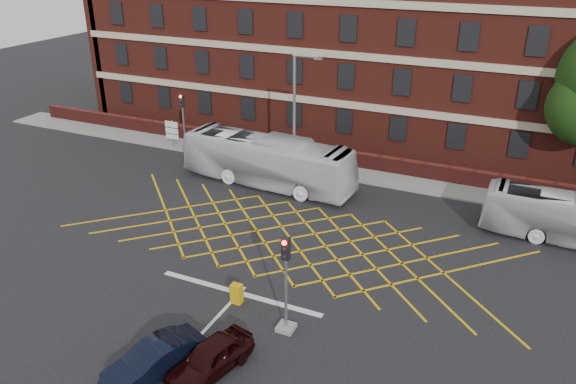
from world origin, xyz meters
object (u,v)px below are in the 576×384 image
at_px(car_navy, 155,360).
at_px(direction_signs, 172,131).
at_px(traffic_light_near, 286,293).
at_px(street_lamp, 295,142).
at_px(bus_left, 267,161).
at_px(utility_cabinet, 237,294).
at_px(car_maroon, 210,358).
at_px(traffic_light_far, 184,128).

xyz_separation_m(car_navy, direction_signs, (-13.40, 20.05, 0.74)).
distance_m(traffic_light_near, street_lamp, 15.02).
distance_m(bus_left, utility_cabinet, 12.92).
bearing_deg(car_maroon, car_navy, -137.91).
distance_m(traffic_light_far, utility_cabinet, 19.88).
distance_m(bus_left, car_maroon, 17.18).
height_order(car_maroon, utility_cabinet, car_maroon).
distance_m(bus_left, traffic_light_far, 8.89).
bearing_deg(street_lamp, bus_left, -145.90).
distance_m(traffic_light_near, traffic_light_far, 22.26).
distance_m(car_navy, traffic_light_near, 5.48).
xyz_separation_m(car_maroon, street_lamp, (-4.29, 17.16, 2.15)).
bearing_deg(street_lamp, car_navy, -82.04).
height_order(traffic_light_far, utility_cabinet, traffic_light_far).
xyz_separation_m(direction_signs, utility_cabinet, (13.93, -14.99, -0.92)).
bearing_deg(traffic_light_near, car_navy, -127.32).
height_order(traffic_light_near, utility_cabinet, traffic_light_near).
xyz_separation_m(bus_left, traffic_light_near, (7.25, -12.83, 0.16)).
relative_size(traffic_light_near, traffic_light_far, 1.00).
height_order(car_maroon, traffic_light_near, traffic_light_near).
height_order(car_navy, car_maroon, car_navy).
bearing_deg(street_lamp, traffic_light_far, 168.29).
height_order(car_maroon, street_lamp, street_lamp).
relative_size(traffic_light_far, direction_signs, 1.94).
bearing_deg(direction_signs, car_navy, -56.23).
bearing_deg(car_navy, traffic_light_far, 142.49).
height_order(bus_left, street_lamp, street_lamp).
height_order(traffic_light_near, street_lamp, street_lamp).
relative_size(street_lamp, direction_signs, 3.73).
relative_size(bus_left, traffic_light_near, 2.69).
relative_size(car_navy, traffic_light_near, 0.91).
bearing_deg(utility_cabinet, car_navy, -95.92).
xyz_separation_m(car_navy, utility_cabinet, (0.52, 5.05, -0.18)).
bearing_deg(traffic_light_near, utility_cabinet, 163.83).
bearing_deg(traffic_light_far, traffic_light_near, -45.47).
height_order(bus_left, car_maroon, bus_left).
bearing_deg(traffic_light_far, street_lamp, -11.71).
bearing_deg(car_maroon, traffic_light_near, 79.86).
xyz_separation_m(bus_left, car_navy, (4.00, -17.10, -0.96)).
distance_m(car_navy, traffic_light_far, 23.65).
bearing_deg(utility_cabinet, car_maroon, -73.31).
relative_size(street_lamp, utility_cabinet, 8.97).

